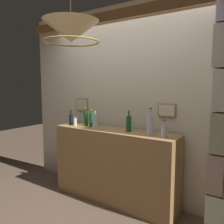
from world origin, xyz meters
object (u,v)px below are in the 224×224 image
object	(u,v)px
liquor_bottle_amaro	(150,125)
liquor_bottle_whiskey	(129,123)
liquor_bottle_vermouth	(86,118)
glass_tumbler_highball	(75,122)
glass_tumbler_rocks	(75,120)
pendant_lamp	(71,32)
liquor_bottle_vodka	(71,119)
liquor_bottle_bourbon	(95,122)
liquor_bottle_sherry	(91,120)
liquor_bottle_mezcal	(164,131)

from	to	relation	value
liquor_bottle_amaro	liquor_bottle_whiskey	xyz separation A→B (m)	(-0.33, 0.04, -0.02)
liquor_bottle_vermouth	glass_tumbler_highball	xyz separation A→B (m)	(-0.16, -0.06, -0.06)
glass_tumbler_rocks	pendant_lamp	size ratio (longest dim) A/B	0.14
liquor_bottle_vodka	liquor_bottle_bourbon	xyz separation A→B (m)	(0.55, -0.10, 0.02)
liquor_bottle_vermouth	glass_tumbler_rocks	size ratio (longest dim) A/B	2.94
liquor_bottle_bourbon	liquor_bottle_vermouth	bearing A→B (deg)	156.44
liquor_bottle_sherry	glass_tumbler_rocks	world-z (taller)	liquor_bottle_sherry
liquor_bottle_mezcal	liquor_bottle_bourbon	size ratio (longest dim) A/B	0.77
liquor_bottle_amaro	liquor_bottle_vermouth	distance (m)	1.05
pendant_lamp	liquor_bottle_bourbon	bearing A→B (deg)	113.57
liquor_bottle_whiskey	liquor_bottle_vermouth	distance (m)	0.73
glass_tumbler_rocks	glass_tumbler_highball	distance (m)	0.28
liquor_bottle_bourbon	pendant_lamp	world-z (taller)	pendant_lamp
liquor_bottle_vermouth	glass_tumbler_rocks	distance (m)	0.39
liquor_bottle_mezcal	liquor_bottle_vodka	bearing A→B (deg)	178.45
liquor_bottle_whiskey	liquor_bottle_bourbon	size ratio (longest dim) A/B	1.05
liquor_bottle_whiskey	glass_tumbler_highball	bearing A→B (deg)	-174.99
liquor_bottle_vodka	glass_tumbler_rocks	xyz separation A→B (m)	(-0.07, 0.16, -0.03)
liquor_bottle_sherry	glass_tumbler_highball	distance (m)	0.28
glass_tumbler_highball	pendant_lamp	world-z (taller)	pendant_lamp
pendant_lamp	liquor_bottle_amaro	bearing A→B (deg)	63.04
liquor_bottle_whiskey	liquor_bottle_bourbon	bearing A→B (deg)	-163.81
liquor_bottle_whiskey	glass_tumbler_highball	distance (m)	0.89
liquor_bottle_vodka	liquor_bottle_vermouth	world-z (taller)	liquor_bottle_vermouth
pendant_lamp	liquor_bottle_sherry	bearing A→B (deg)	119.15
liquor_bottle_amaro	glass_tumbler_rocks	distance (m)	1.42
liquor_bottle_sherry	pendant_lamp	bearing A→B (deg)	-60.85
glass_tumbler_highball	liquor_bottle_whiskey	bearing A→B (deg)	5.01
glass_tumbler_highball	pendant_lamp	xyz separation A→B (m)	(0.77, -0.84, 1.07)
liquor_bottle_bourbon	pendant_lamp	distance (m)	1.33
liquor_bottle_vodka	pendant_lamp	size ratio (longest dim) A/B	0.34
glass_tumbler_rocks	liquor_bottle_whiskey	bearing A→B (deg)	-6.61
liquor_bottle_sherry	liquor_bottle_amaro	world-z (taller)	liquor_bottle_amaro
liquor_bottle_amaro	liquor_bottle_vermouth	xyz separation A→B (m)	(-1.05, 0.02, -0.02)
liquor_bottle_vodka	liquor_bottle_bourbon	world-z (taller)	liquor_bottle_bourbon
liquor_bottle_bourbon	glass_tumbler_highball	world-z (taller)	liquor_bottle_bourbon
liquor_bottle_vodka	glass_tumbler_rocks	size ratio (longest dim) A/B	2.34
liquor_bottle_sherry	pendant_lamp	distance (m)	1.45
liquor_bottle_vermouth	glass_tumbler_rocks	world-z (taller)	liquor_bottle_vermouth
liquor_bottle_sherry	liquor_bottle_bourbon	xyz separation A→B (m)	(0.16, -0.12, -0.00)
liquor_bottle_sherry	glass_tumbler_highball	bearing A→B (deg)	-166.39
liquor_bottle_amaro	pendant_lamp	size ratio (longest dim) A/B	0.51
liquor_bottle_whiskey	pendant_lamp	distance (m)	1.38
liquor_bottle_amaro	liquor_bottle_whiskey	world-z (taller)	liquor_bottle_amaro
liquor_bottle_mezcal	pendant_lamp	size ratio (longest dim) A/B	0.32
liquor_bottle_mezcal	liquor_bottle_bourbon	distance (m)	0.99
liquor_bottle_vodka	liquor_bottle_bourbon	size ratio (longest dim) A/B	0.81
liquor_bottle_mezcal	glass_tumbler_highball	distance (m)	1.41
liquor_bottle_bourbon	glass_tumbler_highball	distance (m)	0.43
pendant_lamp	liquor_bottle_vodka	bearing A→B (deg)	135.23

